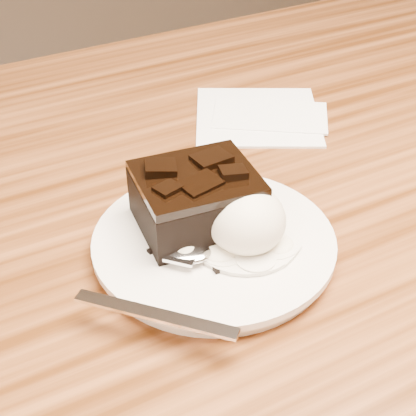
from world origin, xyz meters
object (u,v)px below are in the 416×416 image
ice_cream_scoop (245,219)px  napkin (257,115)px  brownie (197,203)px  plate (214,245)px  spoon (184,252)px

ice_cream_scoop → napkin: (0.14, 0.20, -0.04)m
brownie → napkin: (0.16, 0.16, -0.04)m
plate → brownie: size_ratio=2.12×
spoon → napkin: spoon is taller
spoon → ice_cream_scoop: bearing=-49.6°
brownie → spoon: bearing=-131.8°
spoon → plate: bearing=-26.4°
plate → spoon: size_ratio=1.12×
napkin → spoon: bearing=-134.8°
brownie → spoon: 0.05m
spoon → napkin: size_ratio=1.32×
ice_cream_scoop → spoon: bearing=173.0°
brownie → spoon: (-0.03, -0.03, -0.02)m
plate → napkin: 0.24m
brownie → ice_cream_scoop: bearing=-58.9°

